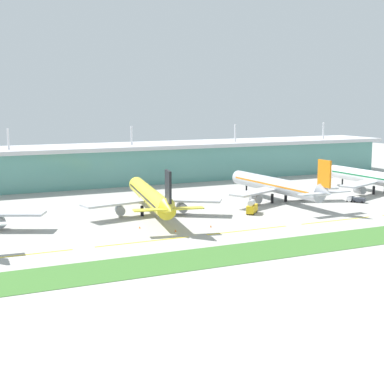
{
  "coord_description": "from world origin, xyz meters",
  "views": [
    {
      "loc": [
        -93.88,
        -155.35,
        38.99
      ],
      "look_at": [
        -4.94,
        29.52,
        7.0
      ],
      "focal_mm": 54.79,
      "sensor_mm": 36.0,
      "label": 1
    }
  ],
  "objects_px": {
    "fuel_truck": "(252,207)",
    "airliner_near_middle": "(150,196)",
    "airliner_farthest": "(377,178)",
    "safety_cone_nose_front": "(211,226)",
    "pushback_tug": "(359,200)",
    "safety_cone_right_wingtip": "(175,231)",
    "safety_cone_left_wingtip": "(140,227)",
    "airliner_far_middle": "(277,186)",
    "baggage_cart": "(351,198)"
  },
  "relations": [
    {
      "from": "fuel_truck",
      "to": "airliner_near_middle",
      "type": "bearing_deg",
      "value": 157.97
    },
    {
      "from": "airliner_farthest",
      "to": "fuel_truck",
      "type": "relative_size",
      "value": 9.36
    },
    {
      "from": "airliner_near_middle",
      "to": "safety_cone_nose_front",
      "type": "xyz_separation_m",
      "value": [
        9.52,
        -26.83,
        -6.1
      ]
    },
    {
      "from": "pushback_tug",
      "to": "safety_cone_right_wingtip",
      "type": "bearing_deg",
      "value": -169.41
    },
    {
      "from": "airliner_near_middle",
      "to": "safety_cone_left_wingtip",
      "type": "distance_m",
      "value": 22.6
    },
    {
      "from": "airliner_far_middle",
      "to": "baggage_cart",
      "type": "relative_size",
      "value": 16.01
    },
    {
      "from": "airliner_farthest",
      "to": "safety_cone_left_wingtip",
      "type": "bearing_deg",
      "value": -169.61
    },
    {
      "from": "airliner_far_middle",
      "to": "fuel_truck",
      "type": "distance_m",
      "value": 27.16
    },
    {
      "from": "fuel_truck",
      "to": "safety_cone_right_wingtip",
      "type": "height_order",
      "value": "fuel_truck"
    },
    {
      "from": "airliner_farthest",
      "to": "pushback_tug",
      "type": "height_order",
      "value": "airliner_farthest"
    },
    {
      "from": "pushback_tug",
      "to": "airliner_near_middle",
      "type": "bearing_deg",
      "value": 171.67
    },
    {
      "from": "pushback_tug",
      "to": "airliner_farthest",
      "type": "bearing_deg",
      "value": 32.75
    },
    {
      "from": "airliner_near_middle",
      "to": "airliner_farthest",
      "type": "relative_size",
      "value": 1.05
    },
    {
      "from": "safety_cone_left_wingtip",
      "to": "safety_cone_nose_front",
      "type": "bearing_deg",
      "value": -21.46
    },
    {
      "from": "baggage_cart",
      "to": "airliner_near_middle",
      "type": "bearing_deg",
      "value": 173.69
    },
    {
      "from": "fuel_truck",
      "to": "safety_cone_nose_front",
      "type": "bearing_deg",
      "value": -149.69
    },
    {
      "from": "pushback_tug",
      "to": "safety_cone_nose_front",
      "type": "xyz_separation_m",
      "value": [
        -72.53,
        -14.83,
        -0.75
      ]
    },
    {
      "from": "airliner_near_middle",
      "to": "safety_cone_nose_front",
      "type": "relative_size",
      "value": 97.74
    },
    {
      "from": "safety_cone_nose_front",
      "to": "safety_cone_right_wingtip",
      "type": "distance_m",
      "value": 12.62
    },
    {
      "from": "baggage_cart",
      "to": "safety_cone_nose_front",
      "type": "bearing_deg",
      "value": -165.81
    },
    {
      "from": "safety_cone_left_wingtip",
      "to": "airliner_farthest",
      "type": "bearing_deg",
      "value": 10.39
    },
    {
      "from": "baggage_cart",
      "to": "safety_cone_left_wingtip",
      "type": "height_order",
      "value": "baggage_cart"
    },
    {
      "from": "airliner_near_middle",
      "to": "safety_cone_right_wingtip",
      "type": "height_order",
      "value": "airliner_near_middle"
    },
    {
      "from": "airliner_near_middle",
      "to": "baggage_cart",
      "type": "height_order",
      "value": "airliner_near_middle"
    },
    {
      "from": "airliner_farthest",
      "to": "fuel_truck",
      "type": "xyz_separation_m",
      "value": [
        -71.75,
        -15.68,
        -4.19
      ]
    },
    {
      "from": "safety_cone_left_wingtip",
      "to": "safety_cone_right_wingtip",
      "type": "height_order",
      "value": "same"
    },
    {
      "from": "safety_cone_right_wingtip",
      "to": "safety_cone_left_wingtip",
      "type": "bearing_deg",
      "value": 131.05
    },
    {
      "from": "airliner_near_middle",
      "to": "fuel_truck",
      "type": "xyz_separation_m",
      "value": [
        32.75,
        -13.25,
        -4.19
      ]
    },
    {
      "from": "airliner_far_middle",
      "to": "airliner_farthest",
      "type": "bearing_deg",
      "value": -0.72
    },
    {
      "from": "fuel_truck",
      "to": "pushback_tug",
      "type": "bearing_deg",
      "value": 1.45
    },
    {
      "from": "airliner_farthest",
      "to": "baggage_cart",
      "type": "xyz_separation_m",
      "value": [
        -24.02,
        -11.33,
        -5.19
      ]
    },
    {
      "from": "airliner_far_middle",
      "to": "safety_cone_nose_front",
      "type": "relative_size",
      "value": 92.04
    },
    {
      "from": "fuel_truck",
      "to": "safety_cone_right_wingtip",
      "type": "xyz_separation_m",
      "value": [
        -35.81,
        -14.67,
        -1.91
      ]
    },
    {
      "from": "safety_cone_right_wingtip",
      "to": "baggage_cart",
      "type": "bearing_deg",
      "value": 12.83
    },
    {
      "from": "airliner_far_middle",
      "to": "safety_cone_right_wingtip",
      "type": "xyz_separation_m",
      "value": [
        -57.11,
        -30.99,
        -6.1
      ]
    },
    {
      "from": "fuel_truck",
      "to": "safety_cone_left_wingtip",
      "type": "relative_size",
      "value": 9.97
    },
    {
      "from": "safety_cone_nose_front",
      "to": "airliner_far_middle",
      "type": "bearing_deg",
      "value": 33.88
    },
    {
      "from": "safety_cone_nose_front",
      "to": "airliner_farthest",
      "type": "bearing_deg",
      "value": 17.13
    },
    {
      "from": "fuel_truck",
      "to": "safety_cone_nose_front",
      "type": "distance_m",
      "value": 26.98
    },
    {
      "from": "fuel_truck",
      "to": "airliner_far_middle",
      "type": "bearing_deg",
      "value": 37.45
    },
    {
      "from": "pushback_tug",
      "to": "fuel_truck",
      "type": "relative_size",
      "value": 0.72
    },
    {
      "from": "baggage_cart",
      "to": "safety_cone_right_wingtip",
      "type": "height_order",
      "value": "baggage_cart"
    },
    {
      "from": "safety_cone_right_wingtip",
      "to": "safety_cone_nose_front",
      "type": "bearing_deg",
      "value": 4.96
    },
    {
      "from": "pushback_tug",
      "to": "safety_cone_nose_front",
      "type": "distance_m",
      "value": 74.03
    },
    {
      "from": "airliner_far_middle",
      "to": "airliner_farthest",
      "type": "xyz_separation_m",
      "value": [
        50.44,
        -0.64,
        0.0
      ]
    },
    {
      "from": "pushback_tug",
      "to": "baggage_cart",
      "type": "height_order",
      "value": "baggage_cart"
    },
    {
      "from": "pushback_tug",
      "to": "safety_cone_left_wingtip",
      "type": "height_order",
      "value": "pushback_tug"
    },
    {
      "from": "airliner_near_middle",
      "to": "safety_cone_nose_front",
      "type": "bearing_deg",
      "value": -70.47
    },
    {
      "from": "airliner_near_middle",
      "to": "pushback_tug",
      "type": "relative_size",
      "value": 13.65
    },
    {
      "from": "fuel_truck",
      "to": "safety_cone_nose_front",
      "type": "relative_size",
      "value": 9.97
    }
  ]
}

